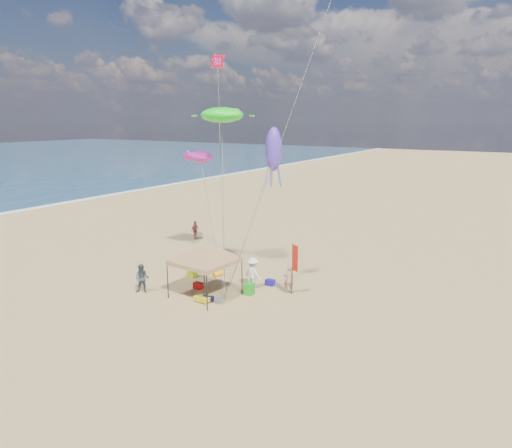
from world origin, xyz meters
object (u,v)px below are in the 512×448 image
(chair_yellow, at_px, (192,272))
(canopy_tent, at_px, (204,244))
(chair_green, at_px, (249,289))
(person_near_c, at_px, (253,273))
(cooler_blue, at_px, (270,282))
(person_near_a, at_px, (289,279))
(person_far_a, at_px, (195,230))
(beach_cart, at_px, (202,299))
(cooler_red, at_px, (198,286))
(feather_flag, at_px, (294,261))
(person_near_b, at_px, (142,279))

(chair_yellow, bearing_deg, canopy_tent, -37.39)
(chair_green, xyz_separation_m, person_near_c, (-0.34, 0.94, 0.61))
(cooler_blue, relative_size, chair_green, 0.77)
(person_near_a, bearing_deg, person_far_a, -69.29)
(beach_cart, distance_m, person_far_a, 14.00)
(cooler_red, bearing_deg, person_near_c, 32.72)
(beach_cart, xyz_separation_m, person_near_a, (3.44, 3.73, 0.66))
(chair_yellow, bearing_deg, cooler_red, -40.75)
(person_near_c, xyz_separation_m, person_far_a, (-10.43, 7.26, -0.18))
(chair_yellow, relative_size, person_near_a, 0.41)
(feather_flag, relative_size, chair_yellow, 4.40)
(chair_yellow, height_order, person_far_a, person_far_a)
(cooler_red, distance_m, person_far_a, 11.87)
(person_near_a, bearing_deg, feather_flag, 127.41)
(person_near_c, bearing_deg, cooler_blue, -110.59)
(beach_cart, distance_m, person_near_b, 4.00)
(cooler_red, bearing_deg, chair_green, 15.15)
(person_near_a, distance_m, person_far_a, 14.34)
(person_near_c, height_order, person_far_a, person_near_c)
(cooler_red, distance_m, cooler_blue, 4.39)
(canopy_tent, distance_m, person_near_b, 4.41)
(cooler_red, bearing_deg, person_near_a, 24.11)
(cooler_red, height_order, person_near_a, person_near_a)
(chair_yellow, bearing_deg, feather_flag, 6.40)
(person_near_b, relative_size, person_near_c, 0.90)
(chair_yellow, height_order, person_near_c, person_near_c)
(cooler_red, distance_m, chair_yellow, 2.09)
(feather_flag, xyz_separation_m, cooler_blue, (-1.96, 0.64, -1.87))
(cooler_red, bearing_deg, feather_flag, 21.76)
(canopy_tent, xyz_separation_m, person_near_c, (1.67, 2.48, -2.15))
(chair_green, distance_m, chair_yellow, 4.72)
(cooler_blue, bearing_deg, canopy_tent, -123.36)
(person_near_c, distance_m, person_far_a, 12.71)
(cooler_blue, relative_size, person_far_a, 0.35)
(cooler_red, height_order, person_far_a, person_far_a)
(cooler_red, relative_size, cooler_blue, 1.00)
(feather_flag, height_order, chair_yellow, feather_flag)
(chair_green, xyz_separation_m, person_far_a, (-10.77, 8.20, 0.43))
(cooler_blue, xyz_separation_m, person_near_a, (1.56, -0.56, 0.67))
(chair_yellow, height_order, beach_cart, chair_yellow)
(chair_yellow, bearing_deg, person_far_a, 128.33)
(feather_flag, height_order, beach_cart, feather_flag)
(person_near_a, bearing_deg, beach_cart, 6.45)
(cooler_blue, distance_m, person_near_c, 1.40)
(feather_flag, relative_size, cooler_blue, 5.70)
(chair_green, height_order, person_near_b, person_near_b)
(cooler_red, relative_size, chair_yellow, 0.77)
(cooler_blue, xyz_separation_m, beach_cart, (-1.88, -4.29, 0.01))
(cooler_red, distance_m, chair_green, 3.23)
(cooler_blue, relative_size, person_near_c, 0.28)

